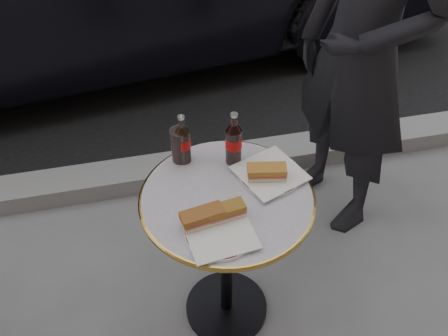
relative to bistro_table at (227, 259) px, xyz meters
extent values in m
plane|color=slate|center=(0.00, 0.00, -0.37)|extent=(80.00, 80.00, 0.00)
cube|color=gray|center=(0.00, 0.90, -0.32)|extent=(40.00, 0.20, 0.12)
cylinder|color=white|center=(-0.06, -0.16, 0.37)|extent=(0.24, 0.24, 0.01)
cylinder|color=silver|center=(0.17, 0.07, 0.37)|extent=(0.27, 0.27, 0.01)
cube|color=brown|center=(-0.11, -0.11, 0.40)|extent=(0.15, 0.09, 0.05)
cube|color=olive|center=(-0.03, -0.10, 0.40)|extent=(0.14, 0.08, 0.05)
cube|color=#B5772E|center=(0.15, 0.05, 0.40)|extent=(0.15, 0.09, 0.05)
cylinder|color=black|center=(-0.13, 0.22, 0.44)|extent=(0.08, 0.08, 0.14)
imported|color=black|center=(0.70, 0.51, 0.55)|extent=(0.65, 0.78, 1.82)
camera|label=1|loc=(-0.28, -1.18, 1.62)|focal=40.00mm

